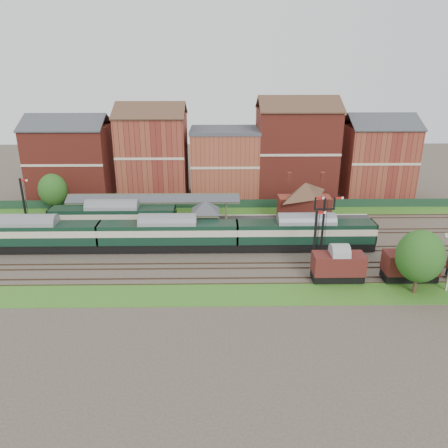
{
  "coord_description": "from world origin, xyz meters",
  "views": [
    {
      "loc": [
        -1.36,
        -53.92,
        23.97
      ],
      "look_at": [
        -0.47,
        2.0,
        3.0
      ],
      "focal_mm": 35.0,
      "sensor_mm": 36.0,
      "label": 1
    }
  ],
  "objects_px": {
    "dmu_train": "(168,233)",
    "goods_van_a": "(338,265)",
    "platform_railcar": "(113,217)",
    "signal_box": "(206,220)",
    "semaphore_bracket": "(323,224)"
  },
  "relations": [
    {
      "from": "dmu_train",
      "to": "platform_railcar",
      "type": "height_order",
      "value": "dmu_train"
    },
    {
      "from": "signal_box",
      "to": "platform_railcar",
      "type": "relative_size",
      "value": 0.33
    },
    {
      "from": "signal_box",
      "to": "semaphore_bracket",
      "type": "bearing_deg",
      "value": -20.92
    },
    {
      "from": "semaphore_bracket",
      "to": "goods_van_a",
      "type": "relative_size",
      "value": 1.4
    },
    {
      "from": "dmu_train",
      "to": "platform_railcar",
      "type": "xyz_separation_m",
      "value": [
        -8.72,
        6.5,
        -0.0
      ]
    },
    {
      "from": "semaphore_bracket",
      "to": "platform_railcar",
      "type": "relative_size",
      "value": 0.45
    },
    {
      "from": "signal_box",
      "to": "platform_railcar",
      "type": "height_order",
      "value": "signal_box"
    },
    {
      "from": "semaphore_bracket",
      "to": "dmu_train",
      "type": "xyz_separation_m",
      "value": [
        -19.95,
        2.5,
        -2.17
      ]
    },
    {
      "from": "platform_railcar",
      "to": "goods_van_a",
      "type": "xyz_separation_m",
      "value": [
        29.09,
        -15.5,
        -0.44
      ]
    },
    {
      "from": "semaphore_bracket",
      "to": "platform_railcar",
      "type": "height_order",
      "value": "semaphore_bracket"
    },
    {
      "from": "platform_railcar",
      "to": "goods_van_a",
      "type": "relative_size",
      "value": 3.13
    },
    {
      "from": "dmu_train",
      "to": "platform_railcar",
      "type": "bearing_deg",
      "value": 143.3
    },
    {
      "from": "dmu_train",
      "to": "goods_van_a",
      "type": "relative_size",
      "value": 9.42
    },
    {
      "from": "goods_van_a",
      "to": "semaphore_bracket",
      "type": "bearing_deg",
      "value": 93.7
    },
    {
      "from": "goods_van_a",
      "to": "platform_railcar",
      "type": "bearing_deg",
      "value": 151.95
    }
  ]
}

